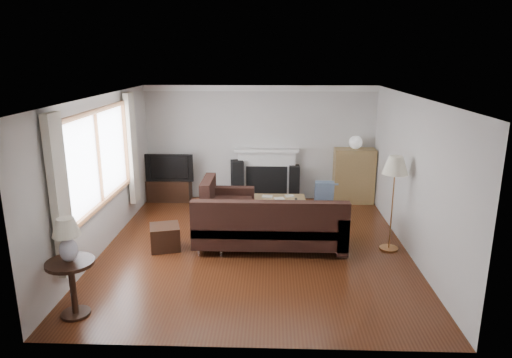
{
  "coord_description": "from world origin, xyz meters",
  "views": [
    {
      "loc": [
        0.27,
        -7.1,
        3.11
      ],
      "look_at": [
        0.0,
        0.3,
        1.1
      ],
      "focal_mm": 32.0,
      "sensor_mm": 36.0,
      "label": 1
    }
  ],
  "objects_px": {
    "sectional_sofa": "(270,223)",
    "floor_lamp": "(392,204)",
    "tv_stand": "(170,190)",
    "side_table": "(73,288)",
    "coffee_table": "(279,207)",
    "bookshelf": "(354,176)"
  },
  "relations": [
    {
      "from": "bookshelf",
      "to": "coffee_table",
      "type": "bearing_deg",
      "value": -147.69
    },
    {
      "from": "sectional_sofa",
      "to": "side_table",
      "type": "xyz_separation_m",
      "value": [
        -2.39,
        -2.14,
        -0.07
      ]
    },
    {
      "from": "tv_stand",
      "to": "side_table",
      "type": "relative_size",
      "value": 1.3
    },
    {
      "from": "bookshelf",
      "to": "floor_lamp",
      "type": "bearing_deg",
      "value": -85.91
    },
    {
      "from": "sectional_sofa",
      "to": "coffee_table",
      "type": "bearing_deg",
      "value": 83.43
    },
    {
      "from": "floor_lamp",
      "to": "sectional_sofa",
      "type": "bearing_deg",
      "value": -179.94
    },
    {
      "from": "tv_stand",
      "to": "bookshelf",
      "type": "bearing_deg",
      "value": 0.22
    },
    {
      "from": "tv_stand",
      "to": "coffee_table",
      "type": "xyz_separation_m",
      "value": [
        2.41,
        -1.01,
        -0.03
      ]
    },
    {
      "from": "sectional_sofa",
      "to": "floor_lamp",
      "type": "height_order",
      "value": "floor_lamp"
    },
    {
      "from": "side_table",
      "to": "coffee_table",
      "type": "bearing_deg",
      "value": 54.92
    },
    {
      "from": "coffee_table",
      "to": "side_table",
      "type": "xyz_separation_m",
      "value": [
        -2.56,
        -3.65,
        0.16
      ]
    },
    {
      "from": "tv_stand",
      "to": "floor_lamp",
      "type": "distance_m",
      "value": 4.95
    },
    {
      "from": "sectional_sofa",
      "to": "coffee_table",
      "type": "relative_size",
      "value": 2.61
    },
    {
      "from": "bookshelf",
      "to": "sectional_sofa",
      "type": "relative_size",
      "value": 0.44
    },
    {
      "from": "coffee_table",
      "to": "side_table",
      "type": "height_order",
      "value": "side_table"
    },
    {
      "from": "sectional_sofa",
      "to": "tv_stand",
      "type": "bearing_deg",
      "value": 131.58
    },
    {
      "from": "tv_stand",
      "to": "floor_lamp",
      "type": "bearing_deg",
      "value": -30.85
    },
    {
      "from": "sectional_sofa",
      "to": "side_table",
      "type": "distance_m",
      "value": 3.21
    },
    {
      "from": "coffee_table",
      "to": "floor_lamp",
      "type": "distance_m",
      "value": 2.43
    },
    {
      "from": "coffee_table",
      "to": "floor_lamp",
      "type": "height_order",
      "value": "floor_lamp"
    },
    {
      "from": "tv_stand",
      "to": "sectional_sofa",
      "type": "xyz_separation_m",
      "value": [
        2.24,
        -2.52,
        0.2
      ]
    },
    {
      "from": "bookshelf",
      "to": "coffee_table",
      "type": "relative_size",
      "value": 1.15
    }
  ]
}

